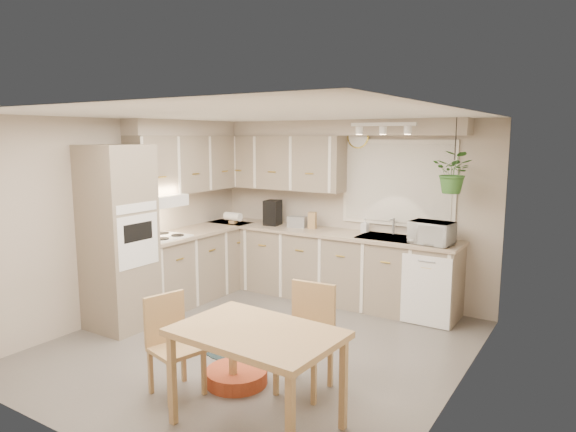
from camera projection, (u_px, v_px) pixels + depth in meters
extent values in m
plane|color=#615C56|center=(259.00, 346.00, 5.41)|extent=(4.20, 4.20, 0.00)
plane|color=white|center=(257.00, 115.00, 5.04)|extent=(4.20, 4.20, 0.00)
cube|color=#B8AA98|center=(348.00, 210.00, 6.98)|extent=(4.00, 0.04, 2.40)
cube|color=#B8AA98|center=(77.00, 284.00, 3.47)|extent=(4.00, 0.04, 2.40)
cube|color=#B8AA98|center=(125.00, 218.00, 6.28)|extent=(0.04, 4.20, 2.40)
cube|color=#B8AA98|center=(458.00, 259.00, 4.17)|extent=(0.04, 4.20, 2.40)
cube|color=gray|center=(194.00, 266.00, 6.97)|extent=(0.60, 1.85, 0.90)
cube|color=gray|center=(324.00, 266.00, 6.95)|extent=(3.60, 0.60, 0.90)
cube|color=tan|center=(194.00, 232.00, 6.89)|extent=(0.64, 1.89, 0.04)
cube|color=tan|center=(324.00, 232.00, 6.87)|extent=(3.64, 0.64, 0.04)
cube|color=gray|center=(119.00, 238.00, 5.82)|extent=(0.65, 0.65, 2.10)
cube|color=white|center=(138.00, 241.00, 5.65)|extent=(0.02, 0.56, 0.58)
cube|color=gray|center=(191.00, 164.00, 6.93)|extent=(0.35, 2.00, 0.75)
cube|color=gray|center=(279.00, 162.00, 7.27)|extent=(2.00, 0.35, 0.75)
cube|color=#B8AA98|center=(188.00, 128.00, 6.87)|extent=(0.30, 2.00, 0.20)
cube|color=#B8AA98|center=(330.00, 128.00, 6.79)|extent=(3.60, 0.30, 0.20)
cube|color=white|center=(163.00, 237.00, 6.40)|extent=(0.52, 0.58, 0.02)
cube|color=white|center=(160.00, 201.00, 6.34)|extent=(0.40, 0.60, 0.14)
cube|color=white|center=(397.00, 183.00, 6.53)|extent=(1.40, 0.02, 1.00)
cube|color=silver|center=(397.00, 183.00, 6.53)|extent=(1.50, 0.02, 1.10)
cube|color=#9D9FA4|center=(387.00, 241.00, 6.41)|extent=(0.70, 0.48, 0.10)
cube|color=white|center=(425.00, 291.00, 5.91)|extent=(0.58, 0.02, 0.83)
cube|color=white|center=(383.00, 124.00, 5.98)|extent=(0.80, 0.04, 0.04)
cylinder|color=gold|center=(358.00, 137.00, 6.73)|extent=(0.30, 0.03, 0.30)
cube|color=tan|center=(257.00, 379.00, 3.87)|extent=(1.26, 0.88, 0.77)
cube|color=tan|center=(176.00, 347.00, 4.35)|extent=(0.49, 0.49, 0.85)
cube|color=tan|center=(304.00, 340.00, 4.40)|extent=(0.47, 0.47, 0.92)
ellipsoid|color=black|center=(243.00, 346.00, 5.40)|extent=(1.23, 1.02, 0.01)
cylinder|color=#AC4022|center=(237.00, 376.00, 4.59)|extent=(0.63, 0.63, 0.13)
imported|color=white|center=(432.00, 230.00, 5.99)|extent=(0.51, 0.32, 0.33)
imported|color=white|center=(365.00, 229.00, 6.72)|extent=(0.10, 0.20, 0.09)
imported|color=#376E2C|center=(454.00, 177.00, 5.77)|extent=(0.48, 0.53, 0.38)
cube|color=black|center=(273.00, 213.00, 7.29)|extent=(0.24, 0.27, 0.35)
cube|color=#9D9FA4|center=(297.00, 222.00, 7.11)|extent=(0.28, 0.20, 0.15)
cube|color=tan|center=(312.00, 220.00, 7.01)|extent=(0.13, 0.13, 0.23)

